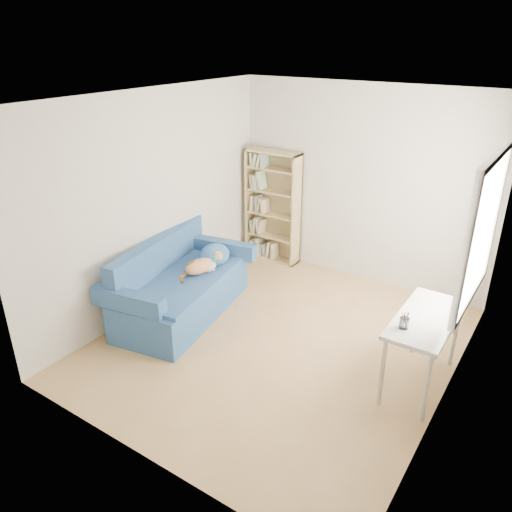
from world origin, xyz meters
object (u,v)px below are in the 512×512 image
Objects in this scene: sofa at (182,286)px; desk at (425,325)px; pen_cup at (404,322)px; bookshelf at (273,211)px.

sofa is 2.84m from desk.
pen_cup is (-0.12, -0.30, 0.15)m from desk.
pen_cup is (2.62, -2.01, 0.05)m from bookshelf.
desk is at bearing -32.01° from bookshelf.
pen_cup is at bearing -11.55° from sofa.
bookshelf reaches higher than desk.
sofa is 2.74m from pen_cup.
sofa is at bearing -92.31° from bookshelf.
bookshelf is 9.85× the size of pen_cup.
pen_cup is at bearing -37.51° from bookshelf.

